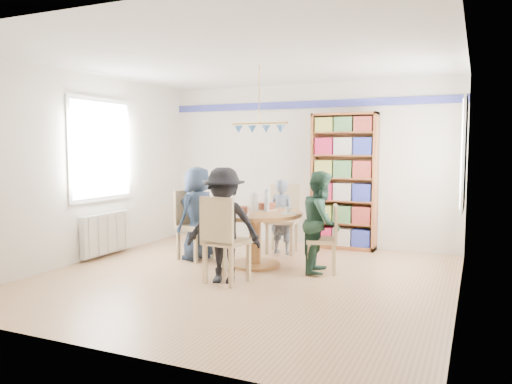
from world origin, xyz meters
The scene contains 14 objects.
ground centered at (0.00, 0.00, 0.00)m, with size 5.00×5.00×0.00m, color tan.
room_shell centered at (-0.26, 0.87, 1.65)m, with size 5.00×5.00×5.00m.
radiator centered at (-2.42, 0.30, 0.35)m, with size 0.12×1.00×0.60m.
dining_table centered at (-0.13, 0.65, 0.56)m, with size 1.30×1.30×0.75m.
chair_left centered at (-1.16, 0.69, 0.56)m, with size 0.55×0.55×1.01m.
chair_right centered at (0.88, 0.71, 0.49)m, with size 0.49×0.49×0.89m.
chair_far centered at (-0.11, 1.70, 0.58)m, with size 0.52×0.52×1.06m.
chair_near centered at (-0.10, -0.35, 0.58)m, with size 0.53×0.53×1.06m.
person_left centered at (-1.06, 0.68, 0.68)m, with size 0.66×0.43×1.36m, color #172234.
person_right centered at (0.81, 0.69, 0.66)m, with size 0.65×0.50×1.33m, color #1A3426.
person_far centered at (-0.08, 1.56, 0.57)m, with size 0.42×0.28×1.15m, color gray.
person_near centered at (-0.12, -0.27, 0.70)m, with size 0.90×0.52×1.39m, color black.
bookshelf centered at (0.68, 2.34, 1.07)m, with size 1.04×0.31×2.18m.
tableware centered at (-0.15, 0.68, 0.82)m, with size 1.17×1.17×0.31m.
Camera 1 is at (2.65, -5.54, 1.62)m, focal length 35.00 mm.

